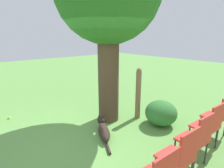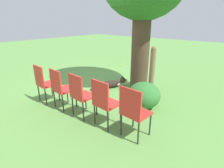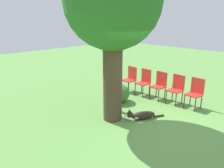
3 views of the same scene
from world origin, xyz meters
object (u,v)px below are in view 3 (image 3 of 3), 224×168
Objects in this scene: dog at (141,115)px; red_chair_3 at (144,80)px; oak_tree at (113,4)px; red_chair_0 at (195,91)px; red_chair_1 at (176,87)px; red_chair_4 at (130,77)px; fence_post at (108,87)px; red_chair_2 at (159,84)px.

dog is 2.16m from red_chair_3.
red_chair_3 is (2.27, 0.61, -2.54)m from oak_tree.
red_chair_0 is (1.88, -0.68, 0.43)m from dog.
red_chair_1 and red_chair_4 have the same top height.
red_chair_0 is (1.97, -1.93, -0.14)m from fence_post.
oak_tree is 4.54× the size of red_chair_1.
dog is at bearing 22.42° from red_chair_2.
red_chair_2 reaches higher than dog.
fence_post reaches higher than dog.
red_chair_0 is 1.27m from red_chair_2.
red_chair_2 is (2.32, -0.02, -2.54)m from oak_tree.
oak_tree is 3.46m from red_chair_3.
red_chair_4 is (-0.15, 1.89, 0.00)m from red_chair_1.
oak_tree is 4.01× the size of dog.
red_chair_0 and red_chair_3 have the same top height.
red_chair_1 is (1.83, -0.05, 0.43)m from dog.
red_chair_0 reaches higher than dog.
oak_tree is at bearing 33.54° from red_chair_4.
red_chair_2 is at bearing -81.17° from red_chair_0.
oak_tree is at bearing -124.71° from fence_post.
red_chair_2 is at bearing 98.83° from red_chair_3.
dog is 1.92m from red_chair_2.
red_chair_1 is at bearing -153.13° from dog.
red_chair_3 is (-0.10, 1.26, 0.00)m from red_chair_1.
dog is 1.13× the size of red_chair_0.
red_chair_0 is at bearing 98.83° from red_chair_3.
red_chair_1 is at bearing 98.83° from red_chair_3.
red_chair_3 is (1.82, -0.04, -0.14)m from fence_post.
oak_tree reaches higher than red_chair_0.
fence_post is 1.43× the size of red_chair_0.
oak_tree is 3.74m from red_chair_0.
red_chair_1 and red_chair_2 have the same top height.
fence_post is 1.88m from red_chair_4.
fence_post is at bearing 3.13° from red_chair_3.
red_chair_4 is at bearing 29.18° from oak_tree.
dog is (0.54, -0.60, -2.97)m from oak_tree.
red_chair_1 is 1.27m from red_chair_3.
fence_post is at bearing -29.73° from red_chair_1.
red_chair_0 is 1.00× the size of red_chair_2.
red_chair_2 and red_chair_4 have the same top height.
red_chair_3 is (1.73, 1.21, 0.43)m from dog.
fence_post is 1.83m from red_chair_3.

